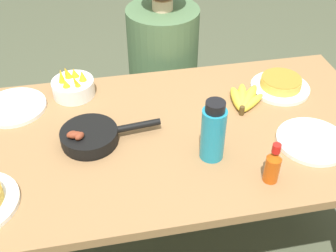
% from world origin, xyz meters
% --- Properties ---
extents(ground_plane, '(14.00, 14.00, 0.00)m').
position_xyz_m(ground_plane, '(0.00, 0.00, 0.00)').
color(ground_plane, '#474C38').
extents(dining_table, '(1.60, 0.82, 0.72)m').
position_xyz_m(dining_table, '(0.00, 0.00, 0.62)').
color(dining_table, olive).
rests_on(dining_table, ground_plane).
extents(banana_bunch, '(0.15, 0.19, 0.04)m').
position_xyz_m(banana_bunch, '(0.33, 0.12, 0.74)').
color(banana_bunch, yellow).
rests_on(banana_bunch, dining_table).
extents(skillet, '(0.35, 0.20, 0.08)m').
position_xyz_m(skillet, '(-0.27, -0.01, 0.75)').
color(skillet, black).
rests_on(skillet, dining_table).
extents(frittata_plate_side, '(0.24, 0.24, 0.06)m').
position_xyz_m(frittata_plate_side, '(0.50, 0.18, 0.74)').
color(frittata_plate_side, white).
rests_on(frittata_plate_side, dining_table).
extents(empty_plate_near_front, '(0.24, 0.24, 0.02)m').
position_xyz_m(empty_plate_near_front, '(-0.55, 0.25, 0.73)').
color(empty_plate_near_front, white).
rests_on(empty_plate_near_front, dining_table).
extents(empty_plate_far_left, '(0.25, 0.25, 0.02)m').
position_xyz_m(empty_plate_far_left, '(0.48, -0.15, 0.73)').
color(empty_plate_far_left, white).
rests_on(empty_plate_far_left, dining_table).
extents(fruit_bowl_mango, '(0.17, 0.17, 0.12)m').
position_xyz_m(fruit_bowl_mango, '(-0.32, 0.31, 0.76)').
color(fruit_bowl_mango, white).
rests_on(fruit_bowl_mango, dining_table).
extents(water_bottle, '(0.08, 0.08, 0.22)m').
position_xyz_m(water_bottle, '(0.12, -0.15, 0.83)').
color(water_bottle, teal).
rests_on(water_bottle, dining_table).
extents(hot_sauce_bottle, '(0.05, 0.05, 0.15)m').
position_xyz_m(hot_sauce_bottle, '(0.27, -0.29, 0.79)').
color(hot_sauce_bottle, '#C64C0F').
rests_on(hot_sauce_bottle, dining_table).
extents(person_figure, '(0.37, 0.37, 1.16)m').
position_xyz_m(person_figure, '(0.10, 0.64, 0.48)').
color(person_figure, black).
rests_on(person_figure, ground_plane).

